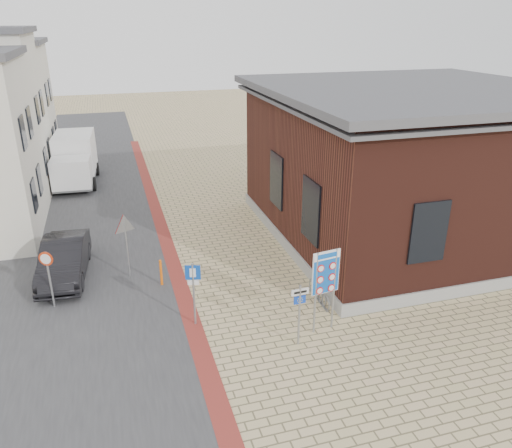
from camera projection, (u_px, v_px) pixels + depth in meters
ground at (268, 349)px, 15.43m from camera, size 120.00×120.00×0.00m
road_strip at (88, 206)px, 27.25m from camera, size 7.00×60.00×0.02m
curb_strip at (163, 233)px, 23.75m from camera, size 0.60×40.00×0.02m
brick_building at (409, 161)px, 22.68m from camera, size 13.00×13.00×6.80m
bike_rack at (319, 294)px, 17.98m from camera, size 0.08×1.80×0.60m
sedan at (64, 259)px, 19.52m from camera, size 1.93×4.67×1.50m
box_truck at (75, 159)px, 30.46m from camera, size 2.65×5.72×2.93m
border_sign at (326, 274)px, 15.63m from camera, size 0.97×0.20×2.86m
essen_sign at (300, 306)px, 15.17m from camera, size 0.57×0.07×2.10m
parking_sign at (193, 284)px, 16.12m from camera, size 0.49×0.17×2.27m
yield_sign at (125, 231)px, 18.97m from camera, size 0.87×0.43×2.61m
speed_sign at (48, 271)px, 17.15m from camera, size 0.48×0.23×2.17m
bollard at (161, 273)px, 18.95m from camera, size 0.11×0.11×1.06m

